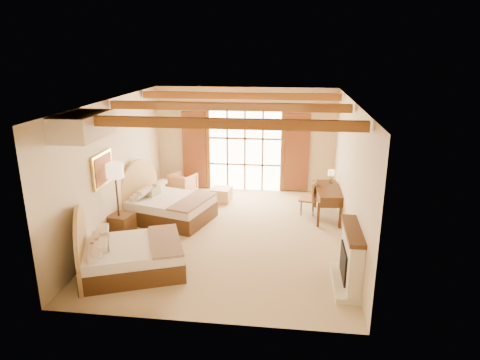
% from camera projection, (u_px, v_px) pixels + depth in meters
% --- Properties ---
extents(floor, '(7.00, 7.00, 0.00)m').
position_uv_depth(floor, '(229.00, 234.00, 10.36)').
color(floor, '#C8B387').
rests_on(floor, ground).
extents(wall_back, '(5.50, 0.00, 5.50)m').
position_uv_depth(wall_back, '(245.00, 140.00, 13.21)').
color(wall_back, beige).
rests_on(wall_back, ground).
extents(wall_left, '(0.00, 7.00, 7.00)m').
position_uv_depth(wall_left, '(115.00, 167.00, 10.21)').
color(wall_left, beige).
rests_on(wall_left, ground).
extents(wall_right, '(0.00, 7.00, 7.00)m').
position_uv_depth(wall_right, '(350.00, 175.00, 9.57)').
color(wall_right, beige).
rests_on(wall_right, ground).
extents(ceiling, '(7.00, 7.00, 0.00)m').
position_uv_depth(ceiling, '(228.00, 101.00, 9.41)').
color(ceiling, '#B87537').
rests_on(ceiling, ground).
extents(ceiling_beams, '(5.39, 4.60, 0.18)m').
position_uv_depth(ceiling_beams, '(228.00, 106.00, 9.45)').
color(ceiling_beams, brown).
rests_on(ceiling_beams, ceiling).
extents(french_doors, '(3.95, 0.08, 2.60)m').
position_uv_depth(french_doors, '(245.00, 151.00, 13.25)').
color(french_doors, white).
rests_on(french_doors, ground).
extents(fireplace, '(0.46, 1.40, 1.16)m').
position_uv_depth(fireplace, '(350.00, 260.00, 8.01)').
color(fireplace, beige).
rests_on(fireplace, ground).
extents(painting, '(0.06, 0.95, 0.75)m').
position_uv_depth(painting, '(103.00, 169.00, 9.45)').
color(painting, gold).
rests_on(painting, wall_left).
extents(canopy_valance, '(0.70, 1.40, 0.45)m').
position_uv_depth(canopy_valance, '(83.00, 126.00, 7.87)').
color(canopy_valance, beige).
rests_on(canopy_valance, ceiling).
extents(bed_near, '(2.48, 2.10, 1.30)m').
position_uv_depth(bed_near, '(125.00, 253.00, 8.54)').
color(bed_near, '#483315').
rests_on(bed_near, floor).
extents(bed_far, '(2.43, 2.03, 1.33)m').
position_uv_depth(bed_far, '(165.00, 205.00, 11.13)').
color(bed_far, '#483315').
rests_on(bed_far, floor).
extents(nightstand, '(0.58, 0.58, 0.59)m').
position_uv_depth(nightstand, '(122.00, 226.00, 10.06)').
color(nightstand, '#483315').
rests_on(nightstand, floor).
extents(floor_lamp, '(0.39, 0.39, 1.84)m').
position_uv_depth(floor_lamp, '(115.00, 175.00, 9.64)').
color(floor_lamp, '#37281B').
rests_on(floor_lamp, floor).
extents(armchair, '(0.90, 0.91, 0.64)m').
position_uv_depth(armchair, '(183.00, 183.00, 13.18)').
color(armchair, tan).
rests_on(armchair, floor).
extents(ottoman, '(0.62, 0.62, 0.40)m').
position_uv_depth(ottoman, '(221.00, 195.00, 12.54)').
color(ottoman, tan).
rests_on(ottoman, floor).
extents(desk, '(0.77, 1.55, 0.81)m').
position_uv_depth(desk, '(327.00, 201.00, 11.30)').
color(desk, '#483315').
rests_on(desk, floor).
extents(desk_chair, '(0.49, 0.49, 0.91)m').
position_uv_depth(desk_chair, '(308.00, 204.00, 11.57)').
color(desk_chair, '#AA734B').
rests_on(desk_chair, floor).
extents(desk_lamp, '(0.18, 0.18, 0.35)m').
position_uv_depth(desk_lamp, '(331.00, 173.00, 11.54)').
color(desk_lamp, '#37281B').
rests_on(desk_lamp, desk).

